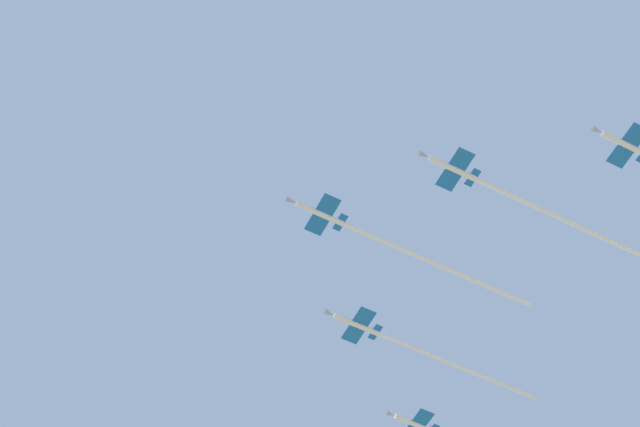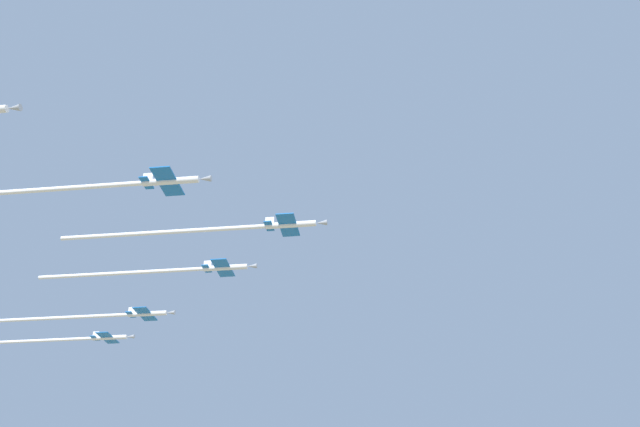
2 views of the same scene
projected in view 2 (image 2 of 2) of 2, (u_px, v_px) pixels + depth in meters
name	position (u px, v px, depth m)	size (l,w,h in m)	color
jet_lead	(221.00, 229.00, 132.28)	(53.12, 19.83, 2.65)	white
jet_port_inner	(170.00, 271.00, 151.35)	(50.15, 18.88, 2.65)	white
jet_starboard_inner	(102.00, 186.00, 116.61)	(49.45, 18.65, 2.65)	white
jet_port_outer	(80.00, 317.00, 170.10)	(61.66, 22.58, 2.65)	white
jet_center_rear	(70.00, 339.00, 188.90)	(47.81, 18.12, 2.65)	white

